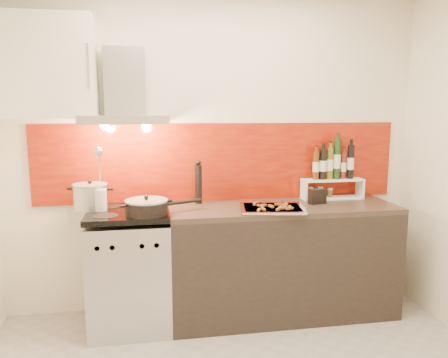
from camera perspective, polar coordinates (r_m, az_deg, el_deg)
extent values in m
cube|color=silver|center=(3.60, -1.20, 3.48)|extent=(3.40, 0.02, 2.60)
cube|color=maroon|center=(3.61, -0.38, 2.22)|extent=(3.00, 0.02, 0.64)
cube|color=#B7B7BA|center=(3.48, -12.13, -11.87)|extent=(0.60, 0.60, 0.84)
cube|color=black|center=(3.25, -12.28, -15.17)|extent=(0.50, 0.02, 0.40)
cube|color=#B7B7BA|center=(3.11, -12.53, -8.60)|extent=(0.56, 0.02, 0.12)
cube|color=#FF190C|center=(3.10, -12.54, -8.64)|extent=(0.10, 0.01, 0.04)
cube|color=black|center=(3.34, -12.40, -4.32)|extent=(0.60, 0.60, 0.04)
cube|color=black|center=(3.62, 7.56, -10.73)|extent=(1.80, 0.60, 0.86)
cube|color=#31291E|center=(3.49, 7.71, -3.77)|extent=(1.80, 0.60, 0.04)
cube|color=#B7B7BA|center=(3.30, -12.77, 7.61)|extent=(0.62, 0.50, 0.06)
cube|color=#B7B7BA|center=(3.46, -12.81, 12.31)|extent=(0.30, 0.18, 0.50)
sphere|color=#FFD18C|center=(3.31, -15.36, 6.82)|extent=(0.07, 0.07, 0.07)
sphere|color=#FFD18C|center=(3.30, -10.13, 7.00)|extent=(0.07, 0.07, 0.07)
cube|color=white|center=(3.46, -22.32, 13.36)|extent=(0.70, 0.35, 0.72)
cylinder|color=#B7B7BA|center=(3.44, -17.04, -2.26)|extent=(0.25, 0.25, 0.18)
cylinder|color=#99999E|center=(3.43, -17.12, -0.71)|extent=(0.26, 0.26, 0.01)
sphere|color=black|center=(3.42, -17.14, -0.31)|extent=(0.03, 0.03, 0.03)
cylinder|color=black|center=(3.17, -10.08, -3.73)|extent=(0.30, 0.30, 0.09)
cylinder|color=#99999E|center=(3.16, -10.10, -2.79)|extent=(0.31, 0.31, 0.01)
sphere|color=black|center=(3.15, -10.12, -2.37)|extent=(0.03, 0.03, 0.03)
cylinder|color=black|center=(3.29, -5.31, -3.00)|extent=(0.28, 0.14, 0.03)
cylinder|color=silver|center=(3.36, -15.91, -2.72)|extent=(0.10, 0.10, 0.17)
cylinder|color=silver|center=(3.32, -15.91, 1.02)|extent=(0.01, 0.08, 0.31)
sphere|color=silver|center=(3.24, -16.15, 3.43)|extent=(0.07, 0.07, 0.07)
cylinder|color=black|center=(3.51, -3.36, -0.68)|extent=(0.06, 0.06, 0.31)
sphere|color=black|center=(3.49, -3.39, 2.16)|extent=(0.04, 0.04, 0.04)
cube|color=white|center=(3.82, 13.92, -2.40)|extent=(0.52, 0.14, 0.01)
cube|color=white|center=(3.72, 10.39, -1.46)|extent=(0.01, 0.14, 0.15)
cube|color=white|center=(3.92, 17.35, -1.18)|extent=(0.02, 0.14, 0.15)
cube|color=white|center=(3.80, 14.01, -0.11)|extent=(0.52, 0.14, 0.02)
cylinder|color=#4F2D0D|center=(3.72, 11.91, 1.75)|extent=(0.05, 0.05, 0.24)
cylinder|color=black|center=(3.74, 12.80, 1.89)|extent=(0.06, 0.06, 0.25)
cylinder|color=brown|center=(3.77, 13.67, 2.00)|extent=(0.05, 0.05, 0.27)
cylinder|color=black|center=(3.79, 14.53, 2.50)|extent=(0.06, 0.06, 0.33)
cylinder|color=#541E16|center=(3.82, 15.34, 1.69)|extent=(0.04, 0.04, 0.22)
cylinder|color=black|center=(3.84, 16.20, 2.17)|extent=(0.06, 0.06, 0.29)
cylinder|color=beige|center=(3.74, 11.26, -1.84)|extent=(0.04, 0.04, 0.08)
cylinder|color=#AD4F1C|center=(3.78, 12.48, -1.79)|extent=(0.04, 0.04, 0.08)
cylinder|color=brown|center=(3.81, 13.68, -1.84)|extent=(0.04, 0.04, 0.06)
cube|color=black|center=(3.59, 12.08, -2.24)|extent=(0.15, 0.08, 0.12)
cube|color=silver|center=(3.32, 6.32, -3.88)|extent=(0.51, 0.42, 0.01)
cube|color=silver|center=(3.32, 6.32, -3.72)|extent=(0.53, 0.44, 0.01)
cube|color=red|center=(3.32, 6.32, -3.72)|extent=(0.46, 0.37, 0.01)
cube|color=brown|center=(3.38, 7.57, -3.32)|extent=(0.06, 0.02, 0.02)
cube|color=brown|center=(3.31, 6.17, -3.56)|extent=(0.03, 0.06, 0.02)
cube|color=brown|center=(3.26, 8.56, -3.82)|extent=(0.06, 0.04, 0.02)
cube|color=brown|center=(3.37, 7.87, -3.38)|extent=(0.04, 0.06, 0.02)
cube|color=brown|center=(3.22, 5.14, -3.94)|extent=(0.02, 0.06, 0.02)
cube|color=brown|center=(3.19, 4.56, -4.05)|extent=(0.04, 0.06, 0.02)
cube|color=brown|center=(3.39, 7.15, -3.28)|extent=(0.06, 0.02, 0.02)
cube|color=brown|center=(3.28, 7.90, -3.74)|extent=(0.06, 0.05, 0.02)
cube|color=brown|center=(3.30, 5.11, -3.58)|extent=(0.04, 0.06, 0.02)
cube|color=brown|center=(3.30, 8.57, -3.65)|extent=(0.04, 0.06, 0.02)
cube|color=brown|center=(3.29, 7.42, -3.67)|extent=(0.05, 0.06, 0.02)
cube|color=brown|center=(3.35, 5.08, -3.41)|extent=(0.06, 0.02, 0.02)
cube|color=brown|center=(3.33, 4.80, -3.46)|extent=(0.05, 0.06, 0.02)
cube|color=brown|center=(3.23, 7.17, -3.92)|extent=(0.06, 0.06, 0.02)
cube|color=brown|center=(3.41, 8.15, -3.24)|extent=(0.03, 0.06, 0.02)
cube|color=brown|center=(3.38, 4.02, -3.26)|extent=(0.04, 0.06, 0.02)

